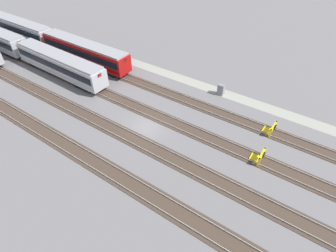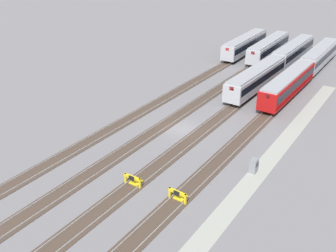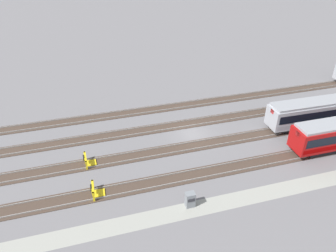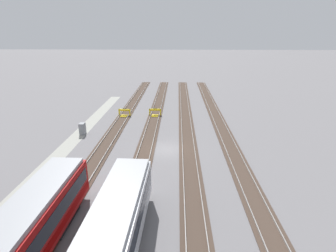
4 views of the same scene
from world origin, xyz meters
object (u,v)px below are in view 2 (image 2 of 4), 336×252
(subway_car_front_row_centre, at_px, (269,48))
(subway_car_front_row_right_inner, at_px, (245,44))
(subway_car_front_row_rightmost, at_px, (320,56))
(subway_car_back_row_leftmost, at_px, (256,78))
(bumper_stop_nearest_track, at_px, (179,195))
(subway_car_front_row_leftmost, at_px, (288,84))
(subway_car_front_row_left_inner, at_px, (293,51))
(bumper_stop_near_inner_track, at_px, (134,180))
(electrical_cabinet, at_px, (254,166))

(subway_car_front_row_centre, height_order, subway_car_front_row_right_inner, same)
(subway_car_front_row_rightmost, bearing_deg, subway_car_front_row_right_inner, 89.34)
(subway_car_back_row_leftmost, xyz_separation_m, bumper_stop_nearest_track, (-31.65, -5.14, -1.53))
(subway_car_front_row_leftmost, relative_size, subway_car_front_row_centre, 1.00)
(subway_car_front_row_right_inner, height_order, subway_car_back_row_leftmost, same)
(subway_car_front_row_left_inner, relative_size, subway_car_front_row_rightmost, 1.00)
(subway_car_front_row_centre, height_order, bumper_stop_nearest_track, subway_car_front_row_centre)
(subway_car_back_row_leftmost, bearing_deg, bumper_stop_nearest_track, -170.77)
(subway_car_front_row_leftmost, relative_size, subway_car_front_row_left_inner, 1.00)
(subway_car_front_row_right_inner, height_order, subway_car_front_row_rightmost, same)
(subway_car_front_row_left_inner, relative_size, bumper_stop_nearest_track, 8.97)
(subway_car_front_row_right_inner, distance_m, bumper_stop_near_inner_track, 51.82)
(electrical_cabinet, bearing_deg, bumper_stop_nearest_track, 154.47)
(subway_car_front_row_leftmost, relative_size, bumper_stop_near_inner_track, 9.00)
(subway_car_front_row_leftmost, distance_m, subway_car_back_row_leftmost, 5.14)
(bumper_stop_near_inner_track, bearing_deg, subway_car_back_row_leftmost, 0.03)
(subway_car_front_row_leftmost, height_order, electrical_cabinet, subway_car_front_row_leftmost)
(subway_car_front_row_right_inner, height_order, bumper_stop_nearest_track, subway_car_front_row_right_inner)
(subway_car_front_row_centre, distance_m, subway_car_front_row_rightmost, 10.22)
(subway_car_back_row_leftmost, height_order, bumper_stop_nearest_track, subway_car_back_row_leftmost)
(subway_car_front_row_rightmost, height_order, electrical_cabinet, subway_car_front_row_rightmost)
(subway_car_front_row_rightmost, bearing_deg, subway_car_front_row_left_inner, 85.58)
(subway_car_front_row_centre, bearing_deg, bumper_stop_near_inner_track, -174.29)
(subway_car_front_row_centre, xyz_separation_m, bumper_stop_nearest_track, (-50.71, -10.23, -1.53))
(subway_car_front_row_leftmost, bearing_deg, subway_car_back_row_leftmost, 90.00)
(subway_car_front_row_leftmost, height_order, subway_car_front_row_centre, same)
(subway_car_front_row_left_inner, relative_size, subway_car_front_row_right_inner, 1.00)
(subway_car_front_row_rightmost, relative_size, bumper_stop_nearest_track, 8.96)
(subway_car_front_row_leftmost, xyz_separation_m, subway_car_front_row_centre, (19.06, 10.23, 0.00))
(subway_car_front_row_leftmost, height_order, subway_car_front_row_rightmost, same)
(subway_car_front_row_leftmost, bearing_deg, bumper_stop_near_inner_track, 170.90)
(subway_car_front_row_right_inner, xyz_separation_m, subway_car_front_row_rightmost, (-0.18, -15.26, 0.00))
(subway_car_back_row_leftmost, bearing_deg, bumper_stop_near_inner_track, -179.97)
(subway_car_back_row_leftmost, bearing_deg, subway_car_front_row_leftmost, -90.00)
(bumper_stop_near_inner_track, bearing_deg, bumper_stop_nearest_track, -86.14)
(subway_car_front_row_leftmost, relative_size, subway_car_front_row_rightmost, 1.00)
(subway_car_front_row_left_inner, bearing_deg, bumper_stop_near_inner_track, -179.98)
(subway_car_front_row_centre, height_order, bumper_stop_near_inner_track, subway_car_front_row_centre)
(bumper_stop_near_inner_track, bearing_deg, electrical_cabinet, -46.09)
(subway_car_front_row_right_inner, xyz_separation_m, bumper_stop_near_inner_track, (-50.79, -10.16, -1.53))
(subway_car_back_row_leftmost, bearing_deg, subway_car_front_row_left_inner, -0.00)
(subway_car_front_row_centre, bearing_deg, subway_car_front_row_leftmost, -151.78)
(bumper_stop_nearest_track, bearing_deg, subway_car_back_row_leftmost, 9.23)
(bumper_stop_near_inner_track, relative_size, electrical_cabinet, 1.25)
(subway_car_front_row_rightmost, height_order, bumper_stop_nearest_track, subway_car_front_row_rightmost)
(bumper_stop_nearest_track, bearing_deg, bumper_stop_near_inner_track, 93.86)
(subway_car_front_row_leftmost, bearing_deg, subway_car_front_row_centre, 28.22)
(subway_car_front_row_centre, xyz_separation_m, subway_car_front_row_right_inner, (-0.27, 5.05, 0.00))
(subway_car_front_row_rightmost, bearing_deg, subway_car_back_row_leftmost, 164.60)
(subway_car_front_row_left_inner, distance_m, subway_car_front_row_rightmost, 5.14)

